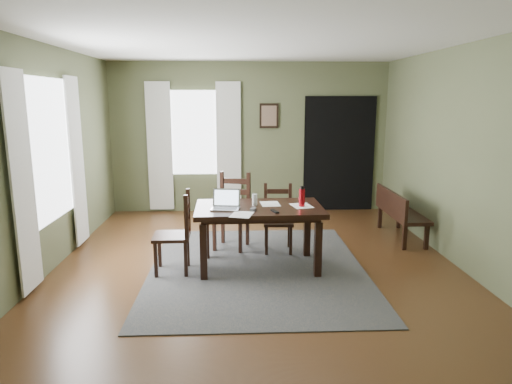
{
  "coord_description": "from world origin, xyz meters",
  "views": [
    {
      "loc": [
        -0.25,
        -5.31,
        2.05
      ],
      "look_at": [
        0.0,
        0.3,
        0.9
      ],
      "focal_mm": 32.0,
      "sensor_mm": 36.0,
      "label": 1
    }
  ],
  "objects_px": {
    "chair_back_right": "(278,219)",
    "chair_end": "(176,234)",
    "bench": "(398,210)",
    "laptop": "(226,204)",
    "water_bottle": "(302,197)",
    "dining_table": "(259,214)",
    "chair_back_left": "(232,212)"
  },
  "relations": [
    {
      "from": "chair_back_right",
      "to": "chair_end",
      "type": "bearing_deg",
      "value": -147.41
    },
    {
      "from": "bench",
      "to": "laptop",
      "type": "distance_m",
      "value": 2.83
    },
    {
      "from": "laptop",
      "to": "water_bottle",
      "type": "height_order",
      "value": "water_bottle"
    },
    {
      "from": "bench",
      "to": "chair_back_right",
      "type": "bearing_deg",
      "value": 105.19
    },
    {
      "from": "dining_table",
      "to": "bench",
      "type": "relative_size",
      "value": 1.22
    },
    {
      "from": "dining_table",
      "to": "chair_end",
      "type": "height_order",
      "value": "chair_end"
    },
    {
      "from": "chair_back_left",
      "to": "water_bottle",
      "type": "relative_size",
      "value": 4.15
    },
    {
      "from": "chair_back_right",
      "to": "bench",
      "type": "xyz_separation_m",
      "value": [
        1.84,
        0.5,
        -0.02
      ]
    },
    {
      "from": "chair_end",
      "to": "chair_back_right",
      "type": "bearing_deg",
      "value": 118.21
    },
    {
      "from": "chair_back_left",
      "to": "dining_table",
      "type": "bearing_deg",
      "value": -50.86
    },
    {
      "from": "dining_table",
      "to": "bench",
      "type": "bearing_deg",
      "value": 26.35
    },
    {
      "from": "dining_table",
      "to": "chair_back_left",
      "type": "distance_m",
      "value": 0.88
    },
    {
      "from": "bench",
      "to": "laptop",
      "type": "height_order",
      "value": "laptop"
    },
    {
      "from": "chair_end",
      "to": "laptop",
      "type": "relative_size",
      "value": 2.72
    },
    {
      "from": "chair_end",
      "to": "chair_back_right",
      "type": "relative_size",
      "value": 1.07
    },
    {
      "from": "bench",
      "to": "water_bottle",
      "type": "bearing_deg",
      "value": 125.37
    },
    {
      "from": "laptop",
      "to": "water_bottle",
      "type": "xyz_separation_m",
      "value": [
        0.92,
        0.06,
        0.06
      ]
    },
    {
      "from": "dining_table",
      "to": "chair_back_right",
      "type": "height_order",
      "value": "chair_back_right"
    },
    {
      "from": "chair_back_left",
      "to": "water_bottle",
      "type": "xyz_separation_m",
      "value": [
        0.85,
        -0.82,
        0.38
      ]
    },
    {
      "from": "chair_back_left",
      "to": "laptop",
      "type": "bearing_deg",
      "value": -77.75
    },
    {
      "from": "dining_table",
      "to": "laptop",
      "type": "relative_size",
      "value": 4.33
    },
    {
      "from": "chair_end",
      "to": "chair_back_right",
      "type": "xyz_separation_m",
      "value": [
        1.28,
        0.74,
        -0.03
      ]
    },
    {
      "from": "bench",
      "to": "chair_end",
      "type": "bearing_deg",
      "value": 111.7
    },
    {
      "from": "bench",
      "to": "dining_table",
      "type": "bearing_deg",
      "value": 117.85
    },
    {
      "from": "water_bottle",
      "to": "dining_table",
      "type": "bearing_deg",
      "value": 177.77
    },
    {
      "from": "dining_table",
      "to": "laptop",
      "type": "bearing_deg",
      "value": -170.07
    },
    {
      "from": "dining_table",
      "to": "chair_back_left",
      "type": "bearing_deg",
      "value": 110.99
    },
    {
      "from": "laptop",
      "to": "chair_back_right",
      "type": "bearing_deg",
      "value": 52.73
    },
    {
      "from": "chair_end",
      "to": "dining_table",
      "type": "bearing_deg",
      "value": 94.85
    },
    {
      "from": "chair_back_left",
      "to": "laptop",
      "type": "xyz_separation_m",
      "value": [
        -0.07,
        -0.88,
        0.32
      ]
    },
    {
      "from": "dining_table",
      "to": "water_bottle",
      "type": "relative_size",
      "value": 6.21
    },
    {
      "from": "dining_table",
      "to": "chair_back_left",
      "type": "xyz_separation_m",
      "value": [
        -0.33,
        0.8,
        -0.17
      ]
    }
  ]
}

